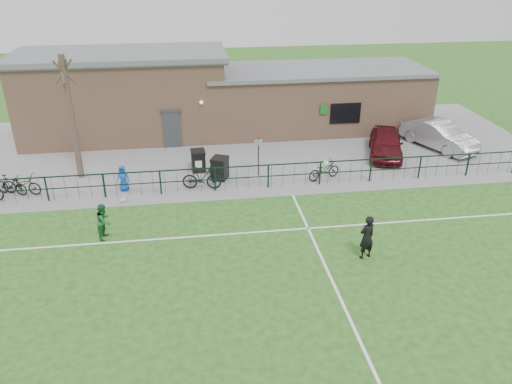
{
  "coord_description": "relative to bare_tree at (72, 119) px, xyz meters",
  "views": [
    {
      "loc": [
        -2.52,
        -13.06,
        10.26
      ],
      "look_at": [
        0.0,
        5.0,
        1.3
      ],
      "focal_mm": 35.0,
      "sensor_mm": 36.0,
      "label": 1
    }
  ],
  "objects": [
    {
      "name": "sign_post",
      "position": [
        8.74,
        -1.06,
        -1.98
      ],
      "size": [
        0.08,
        0.08,
        2.0
      ],
      "primitive_type": "cylinder",
      "rotation": [
        0.0,
        0.0,
        -0.43
      ],
      "color": "black",
      "rests_on": "paving_strip"
    },
    {
      "name": "bicycle_e",
      "position": [
        11.85,
        -1.92,
        -2.51
      ],
      "size": [
        1.88,
        1.23,
        0.93
      ],
      "primitive_type": "imported",
      "rotation": [
        0.0,
        0.0,
        1.95
      ],
      "color": "black",
      "rests_on": "paving_strip"
    },
    {
      "name": "car_silver",
      "position": [
        19.37,
        1.34,
        -2.22
      ],
      "size": [
        3.27,
        4.85,
        1.51
      ],
      "primitive_type": "imported",
      "rotation": [
        0.0,
        0.0,
        0.4
      ],
      "color": "#9B9DA3",
      "rests_on": "paving_strip"
    },
    {
      "name": "bicycle_c",
      "position": [
        -2.31,
        -1.63,
        -2.49
      ],
      "size": [
        1.95,
        1.12,
        0.97
      ],
      "primitive_type": "imported",
      "rotation": [
        0.0,
        0.0,
        1.29
      ],
      "color": "black",
      "rests_on": "paving_strip"
    },
    {
      "name": "pitch_line_touch",
      "position": [
        8.0,
        -2.7,
        -3.0
      ],
      "size": [
        28.0,
        0.1,
        0.01
      ],
      "primitive_type": "cube",
      "color": "white",
      "rests_on": "ground"
    },
    {
      "name": "goalkeeper_kick",
      "position": [
        11.56,
        -8.76,
        -2.1
      ],
      "size": [
        1.27,
        3.43,
        2.64
      ],
      "color": "black",
      "rests_on": "ground"
    },
    {
      "name": "paving_strip",
      "position": [
        8.0,
        3.0,
        -2.99
      ],
      "size": [
        34.0,
        13.0,
        0.02
      ],
      "primitive_type": "cube",
      "color": "slate",
      "rests_on": "ground"
    },
    {
      "name": "car_maroon",
      "position": [
        15.97,
        0.64,
        -2.26
      ],
      "size": [
        3.0,
        4.56,
        1.44
      ],
      "primitive_type": "imported",
      "rotation": [
        0.0,
        0.0,
        -0.33
      ],
      "color": "#480C13",
      "rests_on": "paving_strip"
    },
    {
      "name": "perimeter_fence",
      "position": [
        8.0,
        -2.5,
        -2.4
      ],
      "size": [
        28.0,
        0.1,
        1.2
      ],
      "primitive_type": "cube",
      "color": "black",
      "rests_on": "ground"
    },
    {
      "name": "bicycle_d",
      "position": [
        5.9,
        -2.2,
        -2.43
      ],
      "size": [
        1.9,
        0.81,
        1.11
      ],
      "primitive_type": "imported",
      "rotation": [
        0.0,
        0.0,
        1.41
      ],
      "color": "black",
      "rests_on": "paving_strip"
    },
    {
      "name": "wheelie_bin_right",
      "position": [
        6.82,
        -1.19,
        -2.46
      ],
      "size": [
        0.94,
        0.99,
        1.04
      ],
      "primitive_type": "cube",
      "rotation": [
        0.0,
        0.0,
        -0.42
      ],
      "color": "black",
      "rests_on": "paving_strip"
    },
    {
      "name": "outfield_player",
      "position": [
        1.97,
        -6.07,
        -2.27
      ],
      "size": [
        0.72,
        0.83,
        1.46
      ],
      "primitive_type": "imported",
      "rotation": [
        0.0,
        0.0,
        1.31
      ],
      "color": "#1A5C2C",
      "rests_on": "ground"
    },
    {
      "name": "pitch_line_perp",
      "position": [
        10.0,
        -10.5,
        -3.0
      ],
      "size": [
        0.1,
        16.0,
        0.01
      ],
      "primitive_type": "cube",
      "color": "white",
      "rests_on": "ground"
    },
    {
      "name": "spectator_child",
      "position": [
        2.27,
        -1.87,
        -2.36
      ],
      "size": [
        0.65,
        0.48,
        1.23
      ],
      "primitive_type": "imported",
      "rotation": [
        0.0,
        0.0,
        -0.15
      ],
      "color": "#1348B3",
      "rests_on": "paving_strip"
    },
    {
      "name": "bare_tree",
      "position": [
        0.0,
        0.0,
        0.0
      ],
      "size": [
        0.3,
        0.3,
        6.0
      ],
      "primitive_type": "cylinder",
      "color": "#45332A",
      "rests_on": "ground"
    },
    {
      "name": "clubhouse",
      "position": [
        7.12,
        6.0,
        -0.78
      ],
      "size": [
        24.25,
        5.4,
        4.96
      ],
      "color": "tan",
      "rests_on": "ground"
    },
    {
      "name": "wheelie_bin_left",
      "position": [
        5.81,
        -0.04,
        -2.47
      ],
      "size": [
        0.71,
        0.8,
        1.01
      ],
      "primitive_type": "cube",
      "rotation": [
        0.0,
        0.0,
        0.06
      ],
      "color": "black",
      "rests_on": "paving_strip"
    },
    {
      "name": "ground",
      "position": [
        8.0,
        -10.5,
        -3.0
      ],
      "size": [
        90.0,
        90.0,
        0.0
      ],
      "primitive_type": "plane",
      "color": "#225118",
      "rests_on": "ground"
    },
    {
      "name": "bicycle_b",
      "position": [
        -2.77,
        -1.61,
        -2.5
      ],
      "size": [
        1.67,
        1.04,
        0.97
      ],
      "primitive_type": "imported",
      "rotation": [
        0.0,
        0.0,
        1.18
      ],
      "color": "black",
      "rests_on": "paving_strip"
    },
    {
      "name": "pitch_line_mid",
      "position": [
        8.0,
        -6.5,
        -3.0
      ],
      "size": [
        28.0,
        0.1,
        0.01
      ],
      "primitive_type": "cube",
      "color": "white",
      "rests_on": "ground"
    },
    {
      "name": "ball_ground",
      "position": [
        2.33,
        -3.11,
        -2.88
      ],
      "size": [
        0.24,
        0.24,
        0.24
      ],
      "primitive_type": "sphere",
      "color": "white",
      "rests_on": "ground"
    }
  ]
}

